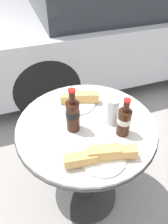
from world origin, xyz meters
The scene contains 8 objects.
ground_plane centered at (0.00, 0.00, 0.00)m, with size 30.00×30.00×0.00m, color gray.
bistro_table centered at (0.00, 0.00, 0.52)m, with size 0.74×0.74×0.71m.
cola_bottle_left centered at (-0.07, -0.01, 0.81)m, with size 0.07×0.07×0.24m.
cola_bottle_right centered at (0.15, -0.12, 0.79)m, with size 0.07×0.07×0.21m.
drinking_glass centered at (0.13, -0.03, 0.78)m, with size 0.07×0.07×0.15m.
lunch_plate_near centered at (0.01, 0.18, 0.73)m, with size 0.24×0.23×0.07m.
lunch_plate_far centered at (-0.01, -0.24, 0.74)m, with size 0.32×0.20×0.07m.
parked_car centered at (1.19, 1.77, 0.58)m, with size 4.16×1.76×1.21m.
Camera 1 is at (-0.28, -0.77, 1.50)m, focal length 35.00 mm.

